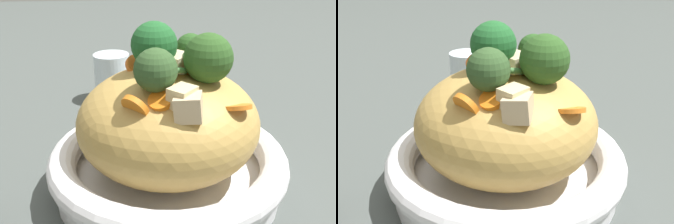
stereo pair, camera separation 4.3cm
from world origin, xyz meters
TOP-DOWN VIEW (x-y plane):
  - ground_plane at (0.00, 0.00)m, footprint 3.00×3.00m
  - serving_bowl at (0.00, 0.00)m, footprint 0.27×0.27m
  - noodle_heap at (0.00, 0.00)m, footprint 0.20×0.20m
  - broccoli_florets at (0.01, -0.01)m, footprint 0.11×0.14m
  - carrot_coins at (-0.00, -0.03)m, footprint 0.13×0.12m
  - zucchini_slices at (0.02, 0.00)m, footprint 0.10×0.08m
  - chicken_chunks at (0.01, 0.01)m, footprint 0.05×0.18m
  - drinking_glass at (-0.08, 0.28)m, footprint 0.06×0.06m

SIDE VIEW (x-z plane):
  - ground_plane at x=0.00m, z-range 0.00..0.00m
  - serving_bowl at x=0.00m, z-range 0.00..0.06m
  - drinking_glass at x=-0.08m, z-range 0.00..0.08m
  - noodle_heap at x=0.00m, z-range 0.02..0.15m
  - chicken_chunks at x=0.01m, z-range 0.11..0.16m
  - carrot_coins at x=0.00m, z-range 0.12..0.16m
  - zucchini_slices at x=0.02m, z-range 0.12..0.16m
  - broccoli_florets at x=0.01m, z-range 0.13..0.20m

